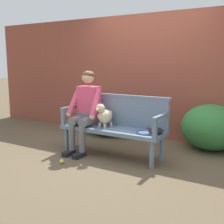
# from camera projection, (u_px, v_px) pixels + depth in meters

# --- Properties ---
(ground_plane) EXTENTS (40.00, 40.00, 0.00)m
(ground_plane) POSITION_uv_depth(u_px,v_px,m) (112.00, 155.00, 4.55)
(ground_plane) COLOR brown
(brick_garden_fence) EXTENTS (8.00, 0.30, 2.35)m
(brick_garden_fence) POSITION_uv_depth(u_px,v_px,m) (152.00, 76.00, 5.62)
(brick_garden_fence) COLOR brown
(brick_garden_fence) RESTS_ON ground
(hedge_bush_mid_right) EXTENTS (0.99, 0.93, 0.77)m
(hedge_bush_mid_right) POSITION_uv_depth(u_px,v_px,m) (211.00, 127.00, 4.80)
(hedge_bush_mid_right) COLOR #337538
(hedge_bush_mid_right) RESTS_ON ground
(hedge_bush_mid_left) EXTENTS (1.09, 0.77, 0.58)m
(hedge_bush_mid_left) POSITION_uv_depth(u_px,v_px,m) (108.00, 120.00, 5.82)
(hedge_bush_mid_left) COLOR #337538
(hedge_bush_mid_left) RESTS_ON ground
(garden_bench) EXTENTS (1.67, 0.50, 0.45)m
(garden_bench) POSITION_uv_depth(u_px,v_px,m) (112.00, 132.00, 4.48)
(garden_bench) COLOR slate
(garden_bench) RESTS_ON ground
(bench_backrest) EXTENTS (1.71, 0.06, 0.50)m
(bench_backrest) POSITION_uv_depth(u_px,v_px,m) (119.00, 110.00, 4.62)
(bench_backrest) COLOR slate
(bench_backrest) RESTS_ON garden_bench
(bench_armrest_left_end) EXTENTS (0.06, 0.50, 0.28)m
(bench_armrest_left_end) POSITION_uv_depth(u_px,v_px,m) (68.00, 111.00, 4.77)
(bench_armrest_left_end) COLOR slate
(bench_armrest_left_end) RESTS_ON garden_bench
(bench_armrest_right_end) EXTENTS (0.06, 0.50, 0.28)m
(bench_armrest_right_end) POSITION_uv_depth(u_px,v_px,m) (158.00, 122.00, 3.96)
(bench_armrest_right_end) COLOR slate
(bench_armrest_right_end) RESTS_ON garden_bench
(person_seated) EXTENTS (0.56, 0.65, 1.32)m
(person_seated) POSITION_uv_depth(u_px,v_px,m) (86.00, 108.00, 4.66)
(person_seated) COLOR black
(person_seated) RESTS_ON ground
(dog_on_bench) EXTENTS (0.21, 0.39, 0.38)m
(dog_on_bench) POSITION_uv_depth(u_px,v_px,m) (104.00, 115.00, 4.48)
(dog_on_bench) COLOR beige
(dog_on_bench) RESTS_ON garden_bench
(tennis_racket) EXTENTS (0.36, 0.58, 0.03)m
(tennis_racket) POSITION_uv_depth(u_px,v_px,m) (146.00, 132.00, 4.17)
(tennis_racket) COLOR blue
(tennis_racket) RESTS_ON garden_bench
(baseball_glove) EXTENTS (0.28, 0.27, 0.09)m
(baseball_glove) POSITION_uv_depth(u_px,v_px,m) (156.00, 131.00, 4.09)
(baseball_glove) COLOR black
(baseball_glove) RESTS_ON garden_bench
(tennis_ball) EXTENTS (0.07, 0.07, 0.07)m
(tennis_ball) POSITION_uv_depth(u_px,v_px,m) (62.00, 161.00, 4.17)
(tennis_ball) COLOR #CCDB33
(tennis_ball) RESTS_ON ground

